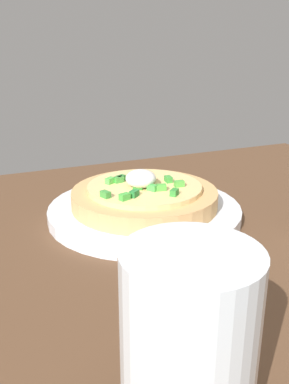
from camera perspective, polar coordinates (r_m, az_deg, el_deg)
name	(u,v)px	position (r cm, az deg, el deg)	size (l,w,h in cm)	color
dining_table	(165,256)	(51.24, 2.76, -8.60)	(99.29, 74.69, 2.57)	brown
plate	(144,211)	(58.65, 0.00, -2.57)	(26.22, 26.22, 1.57)	white
pizza	(144,196)	(57.80, -0.02, -0.48)	(19.75, 19.75, 5.31)	tan
cup_near	(188,353)	(26.41, 5.85, -20.67)	(7.92, 7.92, 12.41)	silver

